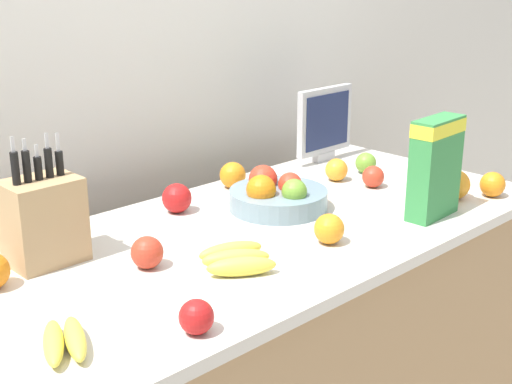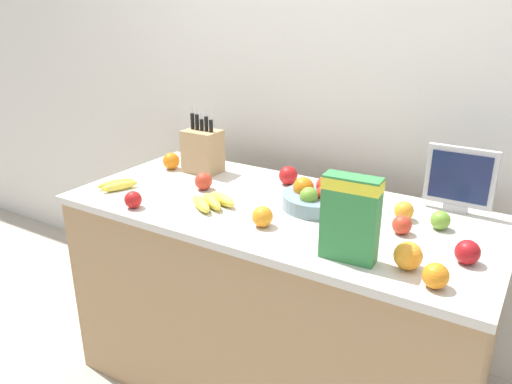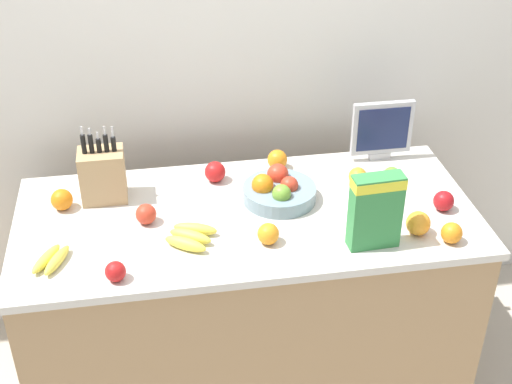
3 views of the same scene
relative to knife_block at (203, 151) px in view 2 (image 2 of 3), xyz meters
The scene contains 21 objects.
ground_plane 1.12m from the knife_block, 20.54° to the right, with size 14.00×14.00×0.00m, color #B2A899.
wall_back 0.73m from the knife_block, 38.66° to the left, with size 9.00×0.06×2.60m.
counter 0.77m from the knife_block, 20.54° to the right, with size 1.69×0.78×0.87m.
knife_block is the anchor object (origin of this frame).
small_monitor 1.13m from the knife_block, ahead, with size 0.25×0.03×0.26m.
cereal_box 1.02m from the knife_block, 26.41° to the right, with size 0.18×0.08×0.27m.
fruit_bowl 0.66m from the knife_block, 10.24° to the right, with size 0.28×0.28×0.11m.
banana_bunch_left 0.43m from the knife_block, 114.08° to the right, with size 0.14×0.17×0.04m.
banana_bunch_right 0.45m from the knife_block, 48.44° to the right, with size 0.20×0.19×0.04m.
apple_front 1.02m from the knife_block, 10.38° to the right, with size 0.07×0.07×0.07m, color red.
apple_leftmost 1.27m from the knife_block, 13.11° to the right, with size 0.08×0.08×0.08m, color #A31419.
apple_rear 0.25m from the knife_block, 53.01° to the right, with size 0.08×0.08×0.08m, color red.
apple_middle 1.11m from the knife_block, ahead, with size 0.07×0.07×0.07m, color #6B9E33.
apple_by_knife_block 0.51m from the knife_block, 85.47° to the right, with size 0.07×0.07×0.07m, color red.
apple_near_bananas 0.43m from the knife_block, ahead, with size 0.08×0.08×0.08m, color red.
orange_front_right 1.16m from the knife_block, 20.93° to the right, with size 0.09×0.09×0.09m, color orange.
orange_front_center 1.28m from the knife_block, 22.17° to the right, with size 0.07×0.07×0.07m, color orange.
orange_front_left 0.70m from the knife_block, ahead, with size 0.08×0.08×0.08m, color orange.
orange_mid_right 0.97m from the knife_block, ahead, with size 0.07×0.07×0.07m, color orange.
orange_by_cereal 0.68m from the knife_block, 34.54° to the right, with size 0.08×0.08×0.08m, color orange.
orange_near_bowl 0.17m from the knife_block, 162.33° to the right, with size 0.08×0.08×0.08m, color orange.
Camera 2 is at (0.88, -1.59, 1.62)m, focal length 35.00 mm.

